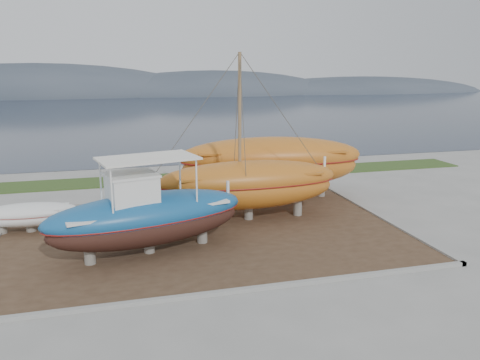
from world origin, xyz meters
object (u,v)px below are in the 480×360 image
object	(u,v)px
orange_sailboat	(249,139)
orange_bare_hull	(271,169)
white_dinghy	(30,218)
blue_caique	(147,206)

from	to	relation	value
orange_sailboat	orange_bare_hull	distance (m)	4.81
white_dinghy	orange_sailboat	bearing A→B (deg)	-2.80
white_dinghy	orange_sailboat	xyz separation A→B (m)	(10.32, -0.82, 3.42)
white_dinghy	orange_bare_hull	bearing A→B (deg)	13.73
white_dinghy	orange_bare_hull	size ratio (longest dim) A/B	0.41
blue_caique	orange_bare_hull	size ratio (longest dim) A/B	0.78
orange_sailboat	blue_caique	bearing A→B (deg)	-147.48
orange_bare_hull	blue_caique	bearing A→B (deg)	-130.65
white_dinghy	orange_bare_hull	xyz separation A→B (m)	(12.64, 2.69, 1.09)
blue_caique	white_dinghy	bearing A→B (deg)	127.87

